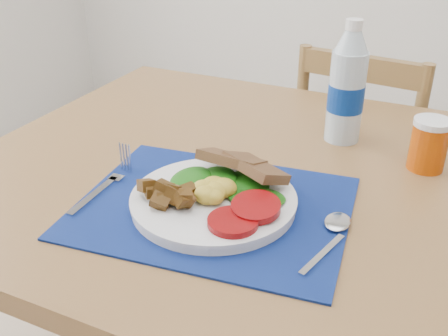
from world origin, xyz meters
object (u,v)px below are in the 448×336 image
chair_far (361,151)px  water_bottle (347,89)px  breakfast_plate (210,196)px  juice_glass (428,146)px

chair_far → water_bottle: (0.02, -0.43, 0.33)m
chair_far → water_bottle: bearing=99.4°
breakfast_plate → water_bottle: 0.39m
chair_far → breakfast_plate: size_ratio=3.85×
breakfast_plate → juice_glass: (0.30, 0.29, 0.02)m
juice_glass → chair_far: bearing=111.3°
chair_far → water_bottle: size_ratio=4.15×
chair_far → juice_glass: 0.59m
chair_far → water_bottle: chair_far is taller
juice_glass → breakfast_plate: bearing=-135.8°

